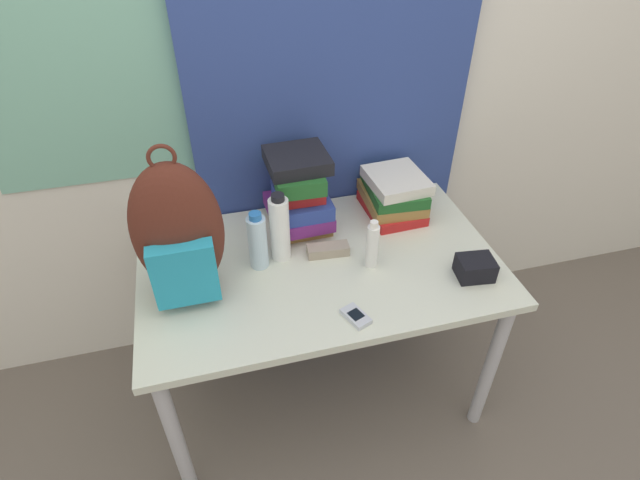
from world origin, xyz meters
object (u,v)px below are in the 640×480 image
at_px(book_stack_left, 299,192).
at_px(water_bottle, 258,241).
at_px(sports_bottle, 280,228).
at_px(book_stack_center, 393,193).
at_px(cell_phone, 356,316).
at_px(sunscreen_bottle, 372,245).
at_px(backpack, 179,235).
at_px(camera_pouch, 475,268).
at_px(sunglasses_case, 328,250).

distance_m(book_stack_left, water_bottle, 0.27).
bearing_deg(sports_bottle, book_stack_center, 18.85).
distance_m(book_stack_center, cell_phone, 0.62).
bearing_deg(sunscreen_bottle, cell_phone, -119.68).
relative_size(backpack, book_stack_left, 1.71).
height_order(sports_bottle, camera_pouch, sports_bottle).
relative_size(water_bottle, sports_bottle, 0.84).
xyz_separation_m(water_bottle, sports_bottle, (0.08, 0.03, 0.02)).
height_order(book_stack_left, book_stack_center, book_stack_left).
bearing_deg(sunscreen_bottle, sunglasses_case, 143.10).
bearing_deg(backpack, sunscreen_bottle, -3.15).
bearing_deg(water_bottle, book_stack_left, 45.77).
height_order(water_bottle, camera_pouch, water_bottle).
xyz_separation_m(backpack, camera_pouch, (0.94, -0.18, -0.19)).
bearing_deg(book_stack_left, cell_phone, -83.46).
height_order(water_bottle, cell_phone, water_bottle).
relative_size(sports_bottle, sunscreen_bottle, 1.40).
xyz_separation_m(backpack, sports_bottle, (0.33, 0.09, -0.10)).
bearing_deg(water_bottle, sunglasses_case, -0.79).
distance_m(book_stack_left, book_stack_center, 0.39).
distance_m(backpack, sports_bottle, 0.35).
relative_size(backpack, cell_phone, 4.83).
height_order(sunscreen_bottle, camera_pouch, sunscreen_bottle).
bearing_deg(sunscreen_bottle, camera_pouch, -23.97).
height_order(backpack, water_bottle, backpack).
xyz_separation_m(book_stack_left, water_bottle, (-0.19, -0.19, -0.05)).
height_order(cell_phone, camera_pouch, camera_pouch).
distance_m(book_stack_center, camera_pouch, 0.46).
xyz_separation_m(backpack, sunscreen_bottle, (0.62, -0.03, -0.14)).
xyz_separation_m(book_stack_center, sunglasses_case, (-0.32, -0.20, -0.07)).
distance_m(sunscreen_bottle, cell_phone, 0.27).
bearing_deg(water_bottle, backpack, -164.75).
bearing_deg(cell_phone, sunscreen_bottle, 60.32).
relative_size(cell_phone, sunglasses_case, 0.72).
distance_m(backpack, sunglasses_case, 0.54).
bearing_deg(book_stack_center, sunscreen_bottle, -123.27).
xyz_separation_m(book_stack_center, camera_pouch, (0.13, -0.44, -0.05)).
bearing_deg(water_bottle, cell_phone, -52.84).
bearing_deg(camera_pouch, book_stack_left, 139.45).
xyz_separation_m(water_bottle, cell_phone, (0.25, -0.33, -0.10)).
xyz_separation_m(backpack, sunglasses_case, (0.49, 0.06, -0.21)).
bearing_deg(cell_phone, sports_bottle, 115.15).
xyz_separation_m(book_stack_center, sports_bottle, (-0.49, -0.17, 0.04)).
bearing_deg(sunscreen_bottle, backpack, 176.85).
bearing_deg(sunglasses_case, water_bottle, 179.21).
height_order(backpack, cell_phone, backpack).
bearing_deg(cell_phone, water_bottle, 127.16).
distance_m(water_bottle, sunscreen_bottle, 0.39).
xyz_separation_m(sports_bottle, sunscreen_bottle, (0.30, -0.13, -0.04)).
relative_size(sunscreen_bottle, cell_phone, 1.71).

